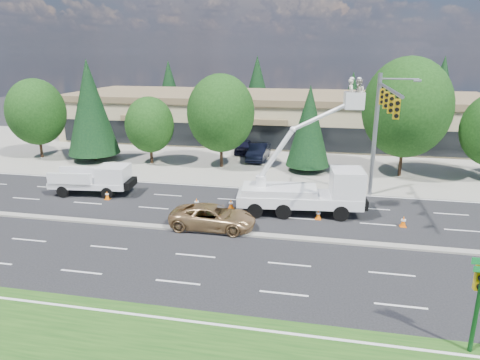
% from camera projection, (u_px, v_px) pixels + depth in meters
% --- Properties ---
extents(ground, '(140.00, 140.00, 0.00)m').
position_uv_depth(ground, '(211.00, 232.00, 25.76)').
color(ground, black).
rests_on(ground, ground).
extents(concrete_apron, '(140.00, 22.00, 0.01)m').
position_uv_depth(concrete_apron, '(261.00, 156.00, 44.54)').
color(concrete_apron, gray).
rests_on(concrete_apron, ground).
extents(road_median, '(120.00, 0.55, 0.12)m').
position_uv_depth(road_median, '(211.00, 231.00, 25.74)').
color(road_median, gray).
rests_on(road_median, ground).
extents(strip_mall, '(50.40, 15.40, 5.50)m').
position_uv_depth(strip_mall, '(273.00, 115.00, 53.09)').
color(strip_mall, tan).
rests_on(strip_mall, ground).
extents(tree_front_a, '(5.72, 5.72, 7.94)m').
position_uv_depth(tree_front_a, '(36.00, 112.00, 42.65)').
color(tree_front_a, '#332114').
rests_on(tree_front_a, ground).
extents(tree_front_b, '(4.98, 4.98, 9.82)m').
position_uv_depth(tree_front_b, '(90.00, 107.00, 41.34)').
color(tree_front_b, '#332114').
rests_on(tree_front_b, ground).
extents(tree_front_c, '(4.63, 4.63, 6.42)m').
position_uv_depth(tree_front_c, '(150.00, 125.00, 40.65)').
color(tree_front_c, '#332114').
rests_on(tree_front_c, ground).
extents(tree_front_d, '(6.19, 6.19, 8.59)m').
position_uv_depth(tree_front_d, '(221.00, 113.00, 38.96)').
color(tree_front_d, '#332114').
rests_on(tree_front_d, ground).
extents(tree_front_e, '(3.91, 3.91, 7.71)m').
position_uv_depth(tree_front_e, '(309.00, 126.00, 37.71)').
color(tree_front_e, '#332114').
rests_on(tree_front_e, ground).
extents(tree_front_f, '(7.30, 7.30, 10.13)m').
position_uv_depth(tree_front_f, '(407.00, 108.00, 35.69)').
color(tree_front_f, '#332114').
rests_on(tree_front_f, ground).
extents(tree_back_a, '(4.66, 4.66, 9.18)m').
position_uv_depth(tree_back_a, '(169.00, 88.00, 67.17)').
color(tree_back_a, '#332114').
rests_on(tree_back_a, ground).
extents(tree_back_b, '(5.03, 5.03, 9.91)m').
position_uv_depth(tree_back_b, '(257.00, 87.00, 64.42)').
color(tree_back_b, '#332114').
rests_on(tree_back_b, ground).
extents(tree_back_c, '(3.91, 3.91, 7.71)m').
position_uv_depth(tree_back_c, '(352.00, 97.00, 62.12)').
color(tree_back_c, '#332114').
rests_on(tree_back_c, ground).
extents(tree_back_d, '(5.05, 5.05, 9.96)m').
position_uv_depth(tree_back_d, '(441.00, 90.00, 59.52)').
color(tree_back_d, '#332114').
rests_on(tree_back_d, ground).
extents(signal_mast, '(2.76, 10.16, 9.00)m').
position_uv_depth(signal_mast, '(380.00, 119.00, 28.74)').
color(signal_mast, gray).
rests_on(signal_mast, ground).
extents(street_sign_pole, '(0.90, 0.44, 4.00)m').
position_uv_depth(street_sign_pole, '(479.00, 290.00, 14.91)').
color(street_sign_pole, '#0B3414').
rests_on(street_sign_pole, ground).
extents(utility_pickup, '(6.05, 2.78, 2.25)m').
position_uv_depth(utility_pickup, '(96.00, 182.00, 32.38)').
color(utility_pickup, white).
rests_on(utility_pickup, ground).
extents(bucket_truck, '(8.99, 3.34, 8.95)m').
position_uv_depth(bucket_truck, '(313.00, 186.00, 28.12)').
color(bucket_truck, white).
rests_on(bucket_truck, ground).
extents(traffic_cone_a, '(0.40, 0.40, 0.70)m').
position_uv_depth(traffic_cone_a, '(107.00, 195.00, 31.37)').
color(traffic_cone_a, '#F16307').
rests_on(traffic_cone_a, ground).
extents(traffic_cone_b, '(0.40, 0.40, 0.70)m').
position_uv_depth(traffic_cone_b, '(197.00, 203.00, 29.69)').
color(traffic_cone_b, '#F16307').
rests_on(traffic_cone_b, ground).
extents(traffic_cone_c, '(0.40, 0.40, 0.70)m').
position_uv_depth(traffic_cone_c, '(231.00, 204.00, 29.48)').
color(traffic_cone_c, '#F16307').
rests_on(traffic_cone_c, ground).
extents(traffic_cone_d, '(0.40, 0.40, 0.70)m').
position_uv_depth(traffic_cone_d, '(318.00, 214.00, 27.65)').
color(traffic_cone_d, '#F16307').
rests_on(traffic_cone_d, ground).
extents(traffic_cone_e, '(0.40, 0.40, 0.70)m').
position_uv_depth(traffic_cone_e, '(403.00, 221.00, 26.47)').
color(traffic_cone_e, '#F16307').
rests_on(traffic_cone_e, ground).
extents(minivan, '(5.23, 2.42, 1.45)m').
position_uv_depth(minivan, '(213.00, 217.00, 26.12)').
color(minivan, '#A88151').
rests_on(minivan, ground).
extents(parked_car_west, '(1.75, 4.13, 1.39)m').
position_uv_depth(parked_car_west, '(244.00, 147.00, 45.66)').
color(parked_car_west, black).
rests_on(parked_car_west, ground).
extents(parked_car_east, '(1.88, 5.06, 1.65)m').
position_uv_depth(parked_car_east, '(258.00, 152.00, 42.74)').
color(parked_car_east, black).
rests_on(parked_car_east, ground).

